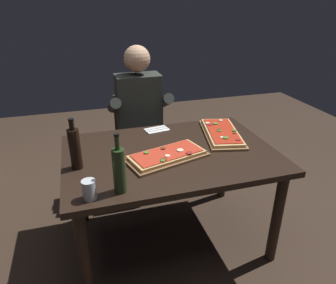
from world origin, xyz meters
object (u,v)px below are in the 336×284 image
Objects in this scene: pizza_rectangular_left at (222,133)px; dining_table at (170,164)px; seated_diner at (140,115)px; wine_bottle_dark at (119,170)px; diner_chair at (139,137)px; oil_bottle_amber at (75,148)px; pizza_rectangular_front at (167,156)px; tumbler_near_camera at (89,191)px.

dining_table is at bearing -161.45° from pizza_rectangular_left.
pizza_rectangular_left is 0.77m from seated_diner.
diner_chair is at bearing 74.52° from wine_bottle_dark.
wine_bottle_dark reaches higher than oil_bottle_amber.
pizza_rectangular_front is 0.65× the size of diner_chair.
seated_diner is at bearing 54.65° from oil_bottle_amber.
pizza_rectangular_left is (0.50, 0.23, 0.00)m from pizza_rectangular_front.
pizza_rectangular_left is 1.73× the size of wine_bottle_dark.
pizza_rectangular_left is (0.45, 0.15, 0.12)m from dining_table.
wine_bottle_dark reaches higher than dining_table.
dining_table is 2.48× the size of pizza_rectangular_front.
diner_chair is at bearing 68.12° from tumbler_near_camera.
wine_bottle_dark is at bearing -136.59° from dining_table.
pizza_rectangular_left is 5.48× the size of tumbler_near_camera.
oil_bottle_amber reaches higher than dining_table.
diner_chair is (0.55, 0.90, -0.39)m from oil_bottle_amber.
dining_table is 0.69m from tumbler_near_camera.
seated_diner is at bearing 66.03° from tumbler_near_camera.
tumbler_near_camera is (0.05, -0.35, -0.09)m from oil_bottle_amber.
tumbler_near_camera reaches higher than dining_table.
diner_chair is (0.34, 1.22, -0.39)m from wine_bottle_dark.
diner_chair is 0.28m from seated_diner.
tumbler_near_camera reaches higher than pizza_rectangular_left.
diner_chair is at bearing 125.29° from pizza_rectangular_left.
wine_bottle_dark reaches higher than tumbler_near_camera.
dining_table is at bearing -86.71° from diner_chair.
wine_bottle_dark is 1.16m from seated_diner.
tumbler_near_camera is at bearing -113.97° from seated_diner.
oil_bottle_amber is (-0.60, -0.04, 0.23)m from dining_table.
dining_table is 0.58m from wine_bottle_dark.
dining_table is 1.61× the size of diner_chair.
oil_bottle_amber is 0.37× the size of diner_chair.
seated_diner reaches higher than tumbler_near_camera.
wine_bottle_dark is at bearing -140.39° from pizza_rectangular_front.
wine_bottle_dark is at bearing 7.70° from tumbler_near_camera.
oil_bottle_amber reaches higher than pizza_rectangular_left.
dining_table is at bearing -86.18° from seated_diner.
wine_bottle_dark is 0.18m from tumbler_near_camera.
wine_bottle_dark is 3.16× the size of tumbler_near_camera.
oil_bottle_amber is at bearing 123.48° from wine_bottle_dark.
oil_bottle_amber is (-0.56, 0.04, 0.11)m from pizza_rectangular_front.
diner_chair is at bearing 58.42° from oil_bottle_amber.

